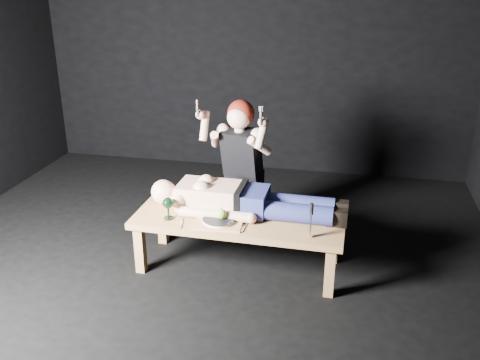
{
  "coord_description": "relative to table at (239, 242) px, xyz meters",
  "views": [
    {
      "loc": [
        1.13,
        -3.52,
        2.3
      ],
      "look_at": [
        0.33,
        0.22,
        0.75
      ],
      "focal_mm": 39.42,
      "sensor_mm": 36.0,
      "label": 1
    }
  ],
  "objects": [
    {
      "name": "apple",
      "position": [
        -0.11,
        -0.14,
        0.31
      ],
      "size": [
        0.08,
        0.08,
        0.08
      ],
      "primitive_type": "sphere",
      "color": "#64A528",
      "rests_on": "plate"
    },
    {
      "name": "kneeling_woman",
      "position": [
        -0.08,
        0.65,
        0.43
      ],
      "size": [
        0.85,
        0.91,
        1.3
      ],
      "primitive_type": null,
      "rotation": [
        0.0,
        0.0,
        -0.22
      ],
      "color": "black",
      "rests_on": "ground"
    },
    {
      "name": "serving_tray",
      "position": [
        -0.13,
        -0.15,
        0.24
      ],
      "size": [
        0.39,
        0.29,
        0.02
      ],
      "primitive_type": "cube",
      "rotation": [
        0.0,
        0.0,
        0.06
      ],
      "color": "tan",
      "rests_on": "table"
    },
    {
      "name": "fork_flat",
      "position": [
        -0.41,
        -0.2,
        0.23
      ],
      "size": [
        0.05,
        0.18,
        0.01
      ],
      "primitive_type": "cube",
      "rotation": [
        0.0,
        0.0,
        0.21
      ],
      "color": "#B2B2B7",
      "rests_on": "table"
    },
    {
      "name": "carving_knife",
      "position": [
        0.59,
        -0.22,
        0.36
      ],
      "size": [
        0.04,
        0.04,
        0.27
      ],
      "primitive_type": null,
      "rotation": [
        0.0,
        0.0,
        -0.02
      ],
      "color": "#B2B2B7",
      "rests_on": "table"
    },
    {
      "name": "knife_flat",
      "position": [
        0.08,
        -0.16,
        0.23
      ],
      "size": [
        0.03,
        0.18,
        0.01
      ],
      "primitive_type": "cube",
      "rotation": [
        0.0,
        0.0,
        -0.07
      ],
      "color": "#B2B2B7",
      "rests_on": "table"
    },
    {
      "name": "table",
      "position": [
        0.0,
        0.0,
        0.0
      ],
      "size": [
        1.68,
        0.66,
        0.45
      ],
      "primitive_type": "cube",
      "rotation": [
        0.0,
        0.0,
        -0.02
      ],
      "color": "#A27B47",
      "rests_on": "ground"
    },
    {
      "name": "plate",
      "position": [
        -0.13,
        -0.15,
        0.26
      ],
      "size": [
        0.26,
        0.26,
        0.02
      ],
      "primitive_type": "cylinder",
      "rotation": [
        0.0,
        0.0,
        0.06
      ],
      "color": "white",
      "rests_on": "serving_tray"
    },
    {
      "name": "back_wall",
      "position": [
        -0.33,
        2.33,
        1.27
      ],
      "size": [
        5.0,
        0.0,
        5.0
      ],
      "primitive_type": "plane",
      "rotation": [
        1.57,
        0.0,
        0.0
      ],
      "color": "black",
      "rests_on": "ground"
    },
    {
      "name": "goblet",
      "position": [
        -0.54,
        -0.14,
        0.32
      ],
      "size": [
        0.09,
        0.09,
        0.18
      ],
      "primitive_type": null,
      "rotation": [
        0.0,
        0.0,
        -0.02
      ],
      "color": "black",
      "rests_on": "table"
    },
    {
      "name": "ground",
      "position": [
        -0.33,
        -0.17,
        -0.23
      ],
      "size": [
        5.0,
        5.0,
        0.0
      ],
      "primitive_type": "plane",
      "color": "black",
      "rests_on": "ground"
    },
    {
      "name": "lying_man",
      "position": [
        0.05,
        0.11,
        0.36
      ],
      "size": [
        1.69,
        0.54,
        0.27
      ],
      "primitive_type": null,
      "rotation": [
        0.0,
        0.0,
        -0.02
      ],
      "color": "#F1B596",
      "rests_on": "table"
    },
    {
      "name": "spoon_flat",
      "position": [
        0.02,
        -0.13,
        0.23
      ],
      "size": [
        0.13,
        0.15,
        0.01
      ],
      "primitive_type": "cube",
      "rotation": [
        0.0,
        0.0,
        0.69
      ],
      "color": "#B2B2B7",
      "rests_on": "table"
    }
  ]
}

